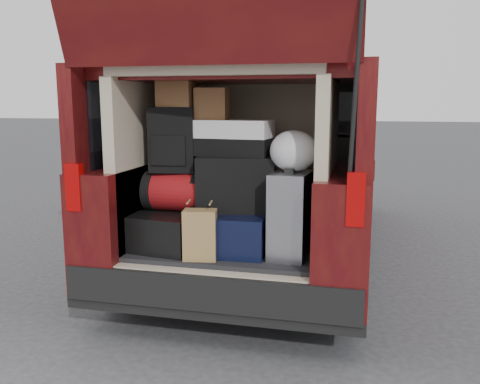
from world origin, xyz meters
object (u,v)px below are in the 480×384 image
object	(u,v)px
black_soft_case	(236,183)
backpack	(173,140)
red_duffel	(176,191)
silver_roller	(291,215)
black_hardshell	(173,228)
navy_hardshell	(233,229)
kraft_bag	(200,235)
twotone_duffel	(232,138)

from	to	relation	value
black_soft_case	backpack	size ratio (longest dim) A/B	1.16
red_duffel	silver_roller	bearing A→B (deg)	-4.95
black_hardshell	red_duffel	world-z (taller)	red_duffel
black_soft_case	backpack	distance (m)	0.53
backpack	navy_hardshell	bearing A→B (deg)	-10.66
black_hardshell	black_soft_case	world-z (taller)	black_soft_case
navy_hardshell	black_soft_case	distance (m)	0.32
black_hardshell	red_duffel	size ratio (longest dim) A/B	1.48
kraft_bag	black_soft_case	world-z (taller)	black_soft_case
navy_hardshell	kraft_bag	bearing A→B (deg)	-117.24
silver_roller	twotone_duffel	distance (m)	0.67
kraft_bag	backpack	bearing A→B (deg)	122.57
silver_roller	red_duffel	world-z (taller)	silver_roller
kraft_bag	red_duffel	size ratio (longest dim) A/B	0.78
black_hardshell	silver_roller	xyz separation A→B (m)	(0.84, -0.07, 0.15)
red_duffel	backpack	world-z (taller)	backpack
black_hardshell	navy_hardshell	bearing A→B (deg)	11.59
silver_roller	backpack	bearing A→B (deg)	177.38
black_hardshell	kraft_bag	bearing A→B (deg)	-35.35
silver_roller	twotone_duffel	size ratio (longest dim) A/B	1.03
black_hardshell	black_soft_case	distance (m)	0.55
navy_hardshell	red_duffel	xyz separation A→B (m)	(-0.41, 0.00, 0.25)
kraft_bag	backpack	world-z (taller)	backpack
red_duffel	twotone_duffel	bearing A→B (deg)	11.69
black_hardshell	twotone_duffel	size ratio (longest dim) A/B	1.14
kraft_bag	navy_hardshell	bearing A→B (deg)	54.56
black_soft_case	navy_hardshell	bearing A→B (deg)	-130.75
red_duffel	backpack	bearing A→B (deg)	144.77
kraft_bag	twotone_duffel	bearing A→B (deg)	62.46
silver_roller	kraft_bag	xyz separation A→B (m)	(-0.55, -0.21, -0.12)
backpack	twotone_duffel	distance (m)	0.41
navy_hardshell	backpack	world-z (taller)	backpack
navy_hardshell	backpack	bearing A→B (deg)	176.12
red_duffel	black_soft_case	bearing A→B (deg)	4.34
black_hardshell	backpack	size ratio (longest dim) A/B	1.38
kraft_bag	red_duffel	distance (m)	0.46
navy_hardshell	silver_roller	xyz separation A→B (m)	(0.41, -0.09, 0.15)
black_hardshell	navy_hardshell	world-z (taller)	navy_hardshell
red_duffel	black_soft_case	distance (m)	0.43
twotone_duffel	kraft_bag	bearing A→B (deg)	-102.35
silver_roller	kraft_bag	size ratio (longest dim) A/B	1.71
navy_hardshell	black_soft_case	size ratio (longest dim) A/B	1.17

